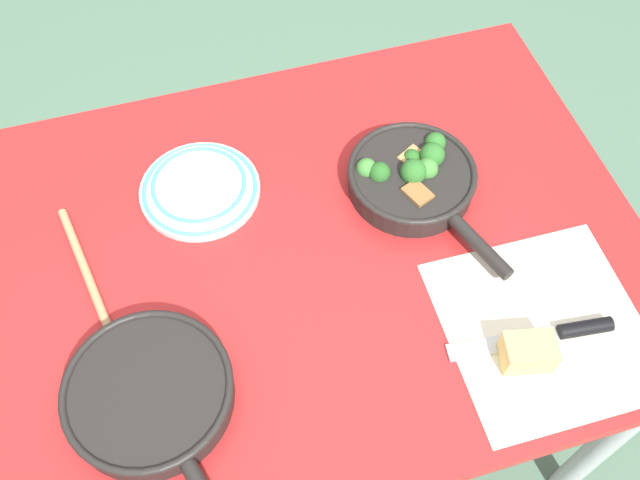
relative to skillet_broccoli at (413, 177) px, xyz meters
name	(u,v)px	position (x,y,z in m)	size (l,w,h in m)	color
ground_plane	(320,399)	(-0.19, -0.07, -0.76)	(14.00, 14.00, 0.00)	#51755B
dining_table_red	(320,273)	(-0.19, -0.07, -0.12)	(1.10, 0.85, 0.73)	red
skillet_broccoli	(413,177)	(0.00, 0.00, 0.00)	(0.23, 0.35, 0.07)	black
skillet_eggs	(150,395)	(-0.51, -0.26, 0.00)	(0.25, 0.39, 0.05)	black
wooden_spoon	(108,328)	(-0.55, -0.13, -0.02)	(0.11, 0.41, 0.02)	tan
parchment_sheet	(544,327)	(0.10, -0.32, -0.03)	(0.31, 0.32, 0.00)	silver
grater_knife	(554,334)	(0.11, -0.34, -0.02)	(0.26, 0.05, 0.02)	silver
cheese_block	(528,352)	(0.05, -0.36, 0.00)	(0.09, 0.07, 0.05)	#EACC66
dinner_plate_stack	(200,188)	(-0.36, 0.10, -0.02)	(0.21, 0.21, 0.03)	silver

